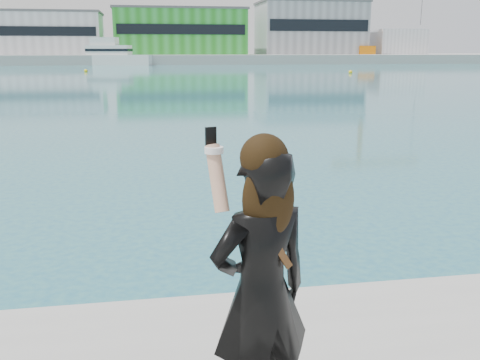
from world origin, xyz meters
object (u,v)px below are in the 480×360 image
(buoy_near, at_px, (350,73))
(woman, at_px, (261,286))
(motor_yacht, at_px, (111,55))
(buoy_far, at_px, (86,72))

(buoy_near, bearing_deg, woman, -111.66)
(woman, bearing_deg, motor_yacht, -102.97)
(buoy_near, height_order, woman, woman)
(buoy_far, bearing_deg, woman, -83.34)
(motor_yacht, xyz_separation_m, buoy_near, (33.68, -45.88, -2.04))
(motor_yacht, distance_m, woman, 112.31)
(motor_yacht, relative_size, woman, 8.92)
(motor_yacht, relative_size, buoy_far, 32.22)
(buoy_far, distance_m, woman, 77.17)
(buoy_near, distance_m, woman, 71.24)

